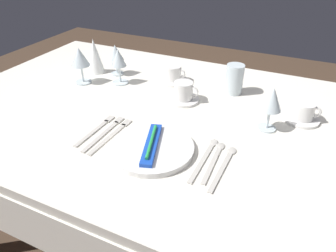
% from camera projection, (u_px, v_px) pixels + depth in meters
% --- Properties ---
extents(ground_plane, '(6.00, 6.00, 0.00)m').
position_uv_depth(ground_plane, '(171.00, 240.00, 1.55)').
color(ground_plane, '#4C3828').
extents(dining_table, '(1.80, 1.11, 0.74)m').
position_uv_depth(dining_table, '(172.00, 131.00, 1.20)').
color(dining_table, silver).
rests_on(dining_table, ground).
extents(dinner_plate, '(0.26, 0.26, 0.02)m').
position_uv_depth(dinner_plate, '(152.00, 148.00, 0.95)').
color(dinner_plate, white).
rests_on(dinner_plate, dining_table).
extents(toothbrush_package, '(0.10, 0.21, 0.02)m').
position_uv_depth(toothbrush_package, '(151.00, 144.00, 0.94)').
color(toothbrush_package, blue).
rests_on(toothbrush_package, dinner_plate).
extents(fork_outer, '(0.03, 0.23, 0.00)m').
position_uv_depth(fork_outer, '(113.00, 135.00, 1.02)').
color(fork_outer, beige).
rests_on(fork_outer, dining_table).
extents(fork_inner, '(0.02, 0.23, 0.00)m').
position_uv_depth(fork_inner, '(106.00, 132.00, 1.04)').
color(fork_inner, beige).
rests_on(fork_inner, dining_table).
extents(fork_salad, '(0.02, 0.21, 0.00)m').
position_uv_depth(fork_salad, '(97.00, 129.00, 1.05)').
color(fork_salad, beige).
rests_on(fork_salad, dining_table).
extents(spoon_soup, '(0.03, 0.23, 0.01)m').
position_uv_depth(spoon_soup, '(206.00, 154.00, 0.93)').
color(spoon_soup, beige).
rests_on(spoon_soup, dining_table).
extents(spoon_dessert, '(0.03, 0.21, 0.01)m').
position_uv_depth(spoon_dessert, '(215.00, 157.00, 0.92)').
color(spoon_dessert, beige).
rests_on(spoon_dessert, dining_table).
extents(spoon_tea, '(0.03, 0.22, 0.01)m').
position_uv_depth(spoon_tea, '(225.00, 163.00, 0.90)').
color(spoon_tea, beige).
rests_on(spoon_tea, dining_table).
extents(saucer_left, '(0.13, 0.13, 0.01)m').
position_uv_depth(saucer_left, '(183.00, 100.00, 1.23)').
color(saucer_left, white).
rests_on(saucer_left, dining_table).
extents(coffee_cup_left, '(0.10, 0.08, 0.07)m').
position_uv_depth(coffee_cup_left, '(184.00, 91.00, 1.20)').
color(coffee_cup_left, white).
rests_on(coffee_cup_left, saucer_left).
extents(saucer_right, '(0.13, 0.13, 0.01)m').
position_uv_depth(saucer_right, '(173.00, 81.00, 1.38)').
color(saucer_right, white).
rests_on(saucer_right, dining_table).
extents(coffee_cup_right, '(0.10, 0.07, 0.06)m').
position_uv_depth(coffee_cup_right, '(173.00, 73.00, 1.36)').
color(coffee_cup_right, white).
rests_on(coffee_cup_right, saucer_right).
extents(saucer_far, '(0.13, 0.13, 0.01)m').
position_uv_depth(saucer_far, '(301.00, 119.00, 1.10)').
color(saucer_far, white).
rests_on(saucer_far, dining_table).
extents(coffee_cup_far, '(0.10, 0.08, 0.06)m').
position_uv_depth(coffee_cup_far, '(304.00, 111.00, 1.08)').
color(coffee_cup_far, white).
rests_on(coffee_cup_far, saucer_far).
extents(wine_glass_centre, '(0.07, 0.07, 0.14)m').
position_uv_depth(wine_glass_centre, '(115.00, 54.00, 1.40)').
color(wine_glass_centre, silver).
rests_on(wine_glass_centre, dining_table).
extents(wine_glass_left, '(0.08, 0.08, 0.16)m').
position_uv_depth(wine_glass_left, '(80.00, 58.00, 1.31)').
color(wine_glass_left, silver).
rests_on(wine_glass_left, dining_table).
extents(wine_glass_right, '(0.07, 0.07, 0.16)m').
position_uv_depth(wine_glass_right, '(118.00, 60.00, 1.31)').
color(wine_glass_right, silver).
rests_on(wine_glass_right, dining_table).
extents(wine_glass_far, '(0.07, 0.07, 0.15)m').
position_uv_depth(wine_glass_far, '(272.00, 101.00, 1.00)').
color(wine_glass_far, silver).
rests_on(wine_glass_far, dining_table).
extents(drink_tumbler, '(0.07, 0.07, 0.12)m').
position_uv_depth(drink_tumbler, '(234.00, 81.00, 1.26)').
color(drink_tumbler, silver).
rests_on(drink_tumbler, dining_table).
extents(napkin_folded, '(0.08, 0.08, 0.16)m').
position_uv_depth(napkin_folded, '(95.00, 56.00, 1.43)').
color(napkin_folded, white).
rests_on(napkin_folded, dining_table).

